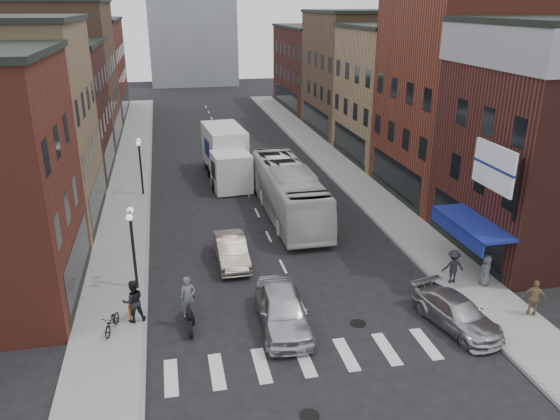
% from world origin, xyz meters
% --- Properties ---
extents(ground, '(160.00, 160.00, 0.00)m').
position_xyz_m(ground, '(0.00, 0.00, 0.00)').
color(ground, black).
rests_on(ground, ground).
extents(sidewalk_left, '(3.00, 74.00, 0.15)m').
position_xyz_m(sidewalk_left, '(-8.50, 22.00, 0.07)').
color(sidewalk_left, gray).
rests_on(sidewalk_left, ground).
extents(sidewalk_right, '(3.00, 74.00, 0.15)m').
position_xyz_m(sidewalk_right, '(8.50, 22.00, 0.07)').
color(sidewalk_right, gray).
rests_on(sidewalk_right, ground).
extents(curb_left, '(0.20, 74.00, 0.16)m').
position_xyz_m(curb_left, '(-7.00, 22.00, 0.00)').
color(curb_left, gray).
rests_on(curb_left, ground).
extents(curb_right, '(0.20, 74.00, 0.16)m').
position_xyz_m(curb_right, '(7.00, 22.00, 0.00)').
color(curb_right, gray).
rests_on(curb_right, ground).
extents(crosswalk_stripes, '(12.00, 2.20, 0.01)m').
position_xyz_m(crosswalk_stripes, '(0.00, -3.00, 0.00)').
color(crosswalk_stripes, silver).
rests_on(crosswalk_stripes, ground).
extents(bldg_left_mid_b, '(10.30, 10.20, 10.30)m').
position_xyz_m(bldg_left_mid_b, '(-14.99, 24.00, 5.15)').
color(bldg_left_mid_b, '#411C17').
rests_on(bldg_left_mid_b, ground).
extents(bldg_left_far_a, '(10.30, 12.20, 13.30)m').
position_xyz_m(bldg_left_far_a, '(-14.99, 35.00, 6.65)').
color(bldg_left_far_a, brown).
rests_on(bldg_left_far_a, ground).
extents(bldg_left_far_b, '(10.30, 16.20, 11.30)m').
position_xyz_m(bldg_left_far_b, '(-14.99, 49.00, 5.65)').
color(bldg_left_far_b, maroon).
rests_on(bldg_left_far_b, ground).
extents(bldg_right_mid_a, '(10.30, 10.20, 14.30)m').
position_xyz_m(bldg_right_mid_a, '(15.00, 14.00, 7.15)').
color(bldg_right_mid_a, maroon).
rests_on(bldg_right_mid_a, ground).
extents(bldg_right_mid_b, '(10.30, 10.20, 11.30)m').
position_xyz_m(bldg_right_mid_b, '(14.99, 24.00, 5.65)').
color(bldg_right_mid_b, '#9D7F56').
rests_on(bldg_right_mid_b, ground).
extents(bldg_right_far_a, '(10.30, 12.20, 12.30)m').
position_xyz_m(bldg_right_far_a, '(14.99, 35.00, 6.15)').
color(bldg_right_far_a, brown).
rests_on(bldg_right_far_a, ground).
extents(bldg_right_far_b, '(10.30, 16.20, 10.30)m').
position_xyz_m(bldg_right_far_b, '(14.99, 49.00, 5.15)').
color(bldg_right_far_b, '#411C17').
rests_on(bldg_right_far_b, ground).
extents(awning_blue, '(1.80, 5.00, 0.78)m').
position_xyz_m(awning_blue, '(8.93, 2.50, 2.63)').
color(awning_blue, navy).
rests_on(awning_blue, ground).
extents(billboard_sign, '(1.52, 3.00, 3.70)m').
position_xyz_m(billboard_sign, '(8.59, 0.50, 6.13)').
color(billboard_sign, black).
rests_on(billboard_sign, ground).
extents(streetlamp_near, '(0.32, 1.22, 4.11)m').
position_xyz_m(streetlamp_near, '(-7.40, 4.00, 2.91)').
color(streetlamp_near, black).
rests_on(streetlamp_near, ground).
extents(streetlamp_far, '(0.32, 1.22, 4.11)m').
position_xyz_m(streetlamp_far, '(-7.40, 18.00, 2.91)').
color(streetlamp_far, black).
rests_on(streetlamp_far, ground).
extents(bike_rack, '(0.08, 0.68, 0.80)m').
position_xyz_m(bike_rack, '(-7.60, 1.30, 0.55)').
color(bike_rack, '#D8590C').
rests_on(bike_rack, sidewalk_left).
extents(box_truck, '(3.18, 9.12, 3.89)m').
position_xyz_m(box_truck, '(-1.06, 20.73, 1.92)').
color(box_truck, silver).
rests_on(box_truck, ground).
extents(motorcycle_rider, '(0.69, 2.34, 2.38)m').
position_xyz_m(motorcycle_rider, '(-5.11, 0.25, 1.11)').
color(motorcycle_rider, black).
rests_on(motorcycle_rider, ground).
extents(transit_bus, '(2.80, 11.96, 3.33)m').
position_xyz_m(transit_bus, '(1.90, 12.10, 1.67)').
color(transit_bus, silver).
rests_on(transit_bus, ground).
extents(sedan_left_near, '(2.21, 5.07, 1.70)m').
position_xyz_m(sedan_left_near, '(-1.24, -0.56, 0.85)').
color(sedan_left_near, silver).
rests_on(sedan_left_near, ground).
extents(sedan_left_far, '(1.57, 4.41, 1.45)m').
position_xyz_m(sedan_left_far, '(-2.59, 6.00, 0.72)').
color(sedan_left_far, '#B0A08E').
rests_on(sedan_left_far, ground).
extents(curb_car, '(2.75, 4.80, 1.31)m').
position_xyz_m(curb_car, '(6.00, -2.09, 0.66)').
color(curb_car, '#A6A6AA').
rests_on(curb_car, ground).
extents(parked_bicycle, '(0.94, 1.69, 0.84)m').
position_xyz_m(parked_bicycle, '(-8.28, 0.39, 0.57)').
color(parked_bicycle, black).
rests_on(parked_bicycle, sidewalk_left).
extents(ped_left_solo, '(1.02, 0.73, 1.92)m').
position_xyz_m(ped_left_solo, '(-7.40, 1.01, 1.11)').
color(ped_left_solo, black).
rests_on(ped_left_solo, sidewalk_left).
extents(ped_right_a, '(1.14, 0.65, 1.69)m').
position_xyz_m(ped_right_a, '(7.65, 1.35, 1.00)').
color(ped_right_a, black).
rests_on(ped_right_a, sidewalk_right).
extents(ped_right_b, '(1.09, 0.94, 1.67)m').
position_xyz_m(ped_right_b, '(9.60, -2.15, 0.99)').
color(ped_right_b, olive).
rests_on(ped_right_b, sidewalk_right).
extents(ped_right_c, '(0.92, 0.85, 1.57)m').
position_xyz_m(ped_right_c, '(9.08, 0.78, 0.94)').
color(ped_right_c, '#505157').
rests_on(ped_right_c, sidewalk_right).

